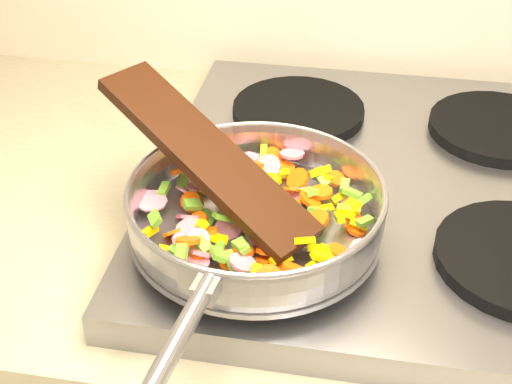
# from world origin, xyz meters

# --- Properties ---
(cooktop) EXTENTS (0.60, 0.60, 0.04)m
(cooktop) POSITION_xyz_m (-0.70, 1.67, 0.92)
(cooktop) COLOR #939399
(cooktop) RESTS_ON counter_top
(grate_fl) EXTENTS (0.19, 0.19, 0.02)m
(grate_fl) POSITION_xyz_m (-0.84, 1.52, 0.95)
(grate_fl) COLOR black
(grate_fl) RESTS_ON cooktop
(grate_bl) EXTENTS (0.19, 0.19, 0.02)m
(grate_bl) POSITION_xyz_m (-0.84, 1.81, 0.95)
(grate_bl) COLOR black
(grate_bl) RESTS_ON cooktop
(grate_br) EXTENTS (0.19, 0.19, 0.02)m
(grate_br) POSITION_xyz_m (-0.56, 1.81, 0.95)
(grate_br) COLOR black
(grate_br) RESTS_ON cooktop
(saute_pan) EXTENTS (0.32, 0.49, 0.06)m
(saute_pan) POSITION_xyz_m (-0.85, 1.51, 0.99)
(saute_pan) COLOR #9E9EA5
(saute_pan) RESTS_ON grate_fl
(vegetable_heap) EXTENTS (0.28, 0.27, 0.05)m
(vegetable_heap) POSITION_xyz_m (-0.85, 1.51, 0.98)
(vegetable_heap) COLOR #65A32C
(vegetable_heap) RESTS_ON saute_pan
(wooden_spatula) EXTENTS (0.28, 0.22, 0.11)m
(wooden_spatula) POSITION_xyz_m (-0.91, 1.55, 1.03)
(wooden_spatula) COLOR black
(wooden_spatula) RESTS_ON saute_pan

